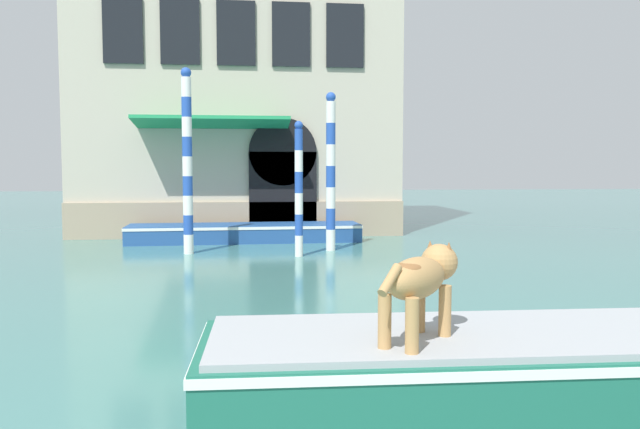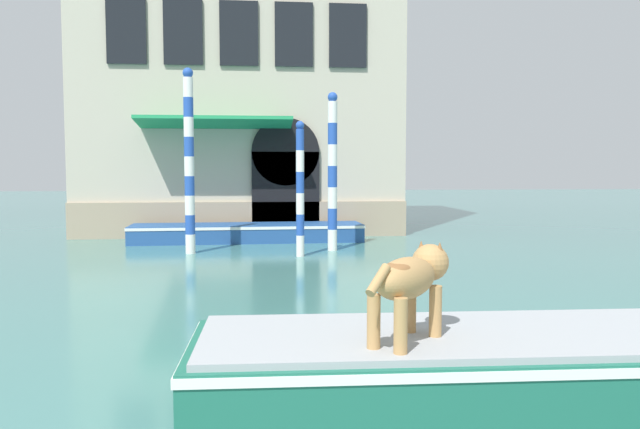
{
  "view_description": "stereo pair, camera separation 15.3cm",
  "coord_description": "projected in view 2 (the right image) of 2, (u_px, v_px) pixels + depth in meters",
  "views": [
    {
      "loc": [
        0.36,
        -0.55,
        2.12
      ],
      "look_at": [
        1.74,
        11.75,
        1.2
      ],
      "focal_mm": 35.0,
      "sensor_mm": 36.0,
      "label": 1
    },
    {
      "loc": [
        0.51,
        -0.57,
        2.12
      ],
      "look_at": [
        1.74,
        11.75,
        1.2
      ],
      "focal_mm": 35.0,
      "sensor_mm": 36.0,
      "label": 2
    }
  ],
  "objects": [
    {
      "name": "mooring_pole_1",
      "position": [
        300.0,
        189.0,
        14.9
      ],
      "size": [
        0.2,
        0.2,
        3.24
      ],
      "color": "white",
      "rests_on": "ground_plane"
    },
    {
      "name": "dog_on_deck",
      "position": [
        411.0,
        278.0,
        5.35
      ],
      "size": [
        0.91,
        0.99,
        0.82
      ],
      "rotation": [
        0.0,
        0.0,
        0.84
      ],
      "color": "tan",
      "rests_on": "boat_foreground"
    },
    {
      "name": "mooring_pole_2",
      "position": [
        189.0,
        161.0,
        15.36
      ],
      "size": [
        0.25,
        0.25,
        4.57
      ],
      "color": "white",
      "rests_on": "ground_plane"
    },
    {
      "name": "palazzo_left",
      "position": [
        241.0,
        14.0,
        21.61
      ],
      "size": [
        10.32,
        7.4,
        14.98
      ],
      "color": "#BCB29E",
      "rests_on": "ground_plane"
    },
    {
      "name": "boat_foreground",
      "position": [
        522.0,
        363.0,
        5.71
      ],
      "size": [
        6.12,
        1.93,
        0.64
      ],
      "rotation": [
        0.0,
        0.0,
        -0.03
      ],
      "color": "#1E6651",
      "rests_on": "ground_plane"
    },
    {
      "name": "boat_moored_near_palazzo",
      "position": [
        248.0,
        232.0,
        18.08
      ],
      "size": [
        6.71,
        1.65,
        0.51
      ],
      "rotation": [
        0.0,
        0.0,
        0.03
      ],
      "color": "#234C8C",
      "rests_on": "ground_plane"
    },
    {
      "name": "mooring_pole_0",
      "position": [
        332.0,
        171.0,
        15.95
      ],
      "size": [
        0.25,
        0.25,
        4.05
      ],
      "color": "white",
      "rests_on": "ground_plane"
    }
  ]
}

